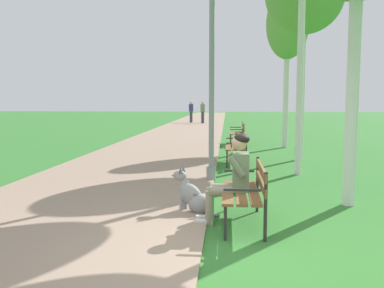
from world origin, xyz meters
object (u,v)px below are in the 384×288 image
(park_bench_near, at_px, (248,188))
(dog_grey, at_px, (193,197))
(park_bench_mid, at_px, (238,145))
(pedestrian_distant, at_px, (203,112))
(birch_tree_fifth, at_px, (288,26))
(lamp_post_near, at_px, (212,69))
(person_seated_on_near_bench, at_px, (232,175))
(park_bench_far, at_px, (238,131))
(pedestrian_further_distant, at_px, (191,112))

(park_bench_near, bearing_deg, dog_grey, 147.43)
(park_bench_mid, height_order, dog_grey, park_bench_mid)
(dog_grey, xyz_separation_m, pedestrian_distant, (-1.31, 24.61, 0.58))
(dog_grey, bearing_deg, park_bench_mid, 81.04)
(birch_tree_fifth, bearing_deg, lamp_post_near, -110.11)
(dog_grey, relative_size, pedestrian_distant, 0.48)
(park_bench_near, relative_size, dog_grey, 1.91)
(park_bench_mid, distance_m, pedestrian_distant, 19.66)
(person_seated_on_near_bench, bearing_deg, pedestrian_distant, 94.29)
(park_bench_far, height_order, pedestrian_further_distant, pedestrian_further_distant)
(lamp_post_near, distance_m, pedestrian_further_distant, 23.14)
(birch_tree_fifth, bearing_deg, park_bench_far, 153.78)
(person_seated_on_near_bench, xyz_separation_m, lamp_post_near, (-0.41, 3.07, 1.66))
(dog_grey, bearing_deg, pedestrian_further_distant, 95.02)
(lamp_post_near, bearing_deg, person_seated_on_near_bench, -82.41)
(park_bench_near, height_order, dog_grey, park_bench_near)
(pedestrian_further_distant, bearing_deg, park_bench_far, -78.43)
(birch_tree_fifth, relative_size, pedestrian_distant, 3.41)
(park_bench_far, relative_size, person_seated_on_near_bench, 1.20)
(person_seated_on_near_bench, distance_m, pedestrian_distant, 25.14)
(person_seated_on_near_bench, distance_m, pedestrian_further_distant, 26.19)
(dog_grey, distance_m, birch_tree_fifth, 10.43)
(park_bench_near, distance_m, pedestrian_distant, 25.20)
(birch_tree_fifth, bearing_deg, pedestrian_distant, 104.25)
(dog_grey, bearing_deg, lamp_post_near, 86.33)
(park_bench_far, xyz_separation_m, pedestrian_further_distant, (-3.18, 15.51, 0.33))
(pedestrian_distant, distance_m, pedestrian_further_distant, 1.34)
(park_bench_far, xyz_separation_m, person_seated_on_near_bench, (-0.35, -10.53, 0.17))
(park_bench_far, bearing_deg, lamp_post_near, -95.85)
(park_bench_far, distance_m, lamp_post_near, 7.72)
(park_bench_far, relative_size, birch_tree_fifth, 0.27)
(park_bench_mid, height_order, lamp_post_near, lamp_post_near)
(park_bench_mid, distance_m, pedestrian_further_distant, 20.73)
(park_bench_far, height_order, dog_grey, park_bench_far)
(park_bench_far, xyz_separation_m, pedestrian_distant, (-2.24, 14.55, 0.33))
(lamp_post_near, height_order, birch_tree_fifth, birch_tree_fifth)
(park_bench_far, xyz_separation_m, dog_grey, (-0.93, -10.06, -0.25))
(park_bench_far, bearing_deg, park_bench_mid, -91.51)
(park_bench_far, height_order, birch_tree_fifth, birch_tree_fifth)
(pedestrian_further_distant, bearing_deg, park_bench_mid, -81.56)
(park_bench_near, distance_m, pedestrian_further_distant, 26.25)
(person_seated_on_near_bench, distance_m, dog_grey, 0.85)
(park_bench_mid, bearing_deg, person_seated_on_near_bench, -92.31)
(park_bench_near, height_order, birch_tree_fifth, birch_tree_fifth)
(park_bench_near, height_order, park_bench_mid, same)
(dog_grey, bearing_deg, person_seated_on_near_bench, -38.69)
(lamp_post_near, xyz_separation_m, pedestrian_further_distant, (-2.41, 22.96, -1.50))
(park_bench_mid, relative_size, pedestrian_further_distant, 0.91)
(park_bench_mid, bearing_deg, lamp_post_near, -104.40)
(birch_tree_fifth, bearing_deg, pedestrian_further_distant, 106.51)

